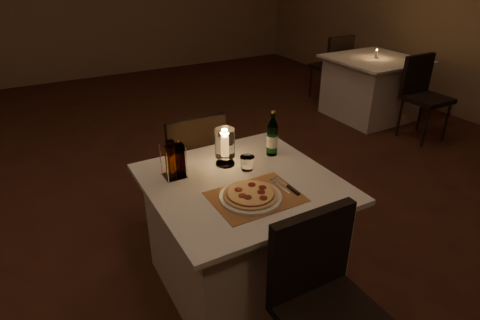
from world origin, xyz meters
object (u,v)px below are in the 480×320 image
main_table (242,234)px  neighbor_table_right (371,88)px  plate (251,197)px  hurricane_candle (225,144)px  chair_far (192,160)px  water_bottle (272,137)px  chair_near (322,291)px  tumbler (247,163)px  pizza (251,194)px

main_table → neighbor_table_right: size_ratio=1.00×
plate → hurricane_candle: size_ratio=1.42×
main_table → chair_far: 0.74m
plate → water_bottle: water_bottle is taller
chair_near → tumbler: bearing=83.7°
main_table → chair_near: size_ratio=1.11×
plate → tumbler: tumbler is taller
water_bottle → hurricane_candle: bearing=175.9°
water_bottle → chair_far: bearing=122.0°
water_bottle → hurricane_candle: 0.32m
chair_far → hurricane_candle: hurricane_candle is taller
water_bottle → plate: bearing=-134.9°
tumbler → plate: bearing=-116.8°
pizza → hurricane_candle: hurricane_candle is taller
chair_near → chair_far: 1.43m
main_table → chair_near: chair_near is taller
chair_near → plate: bearing=95.3°
main_table → chair_near: 0.74m
chair_far → water_bottle: size_ratio=3.16×
chair_far → water_bottle: water_bottle is taller
water_bottle → neighbor_table_right: 3.01m
main_table → hurricane_candle: hurricane_candle is taller
neighbor_table_right → chair_near: bearing=-138.9°
main_table → hurricane_candle: 0.54m
main_table → pizza: bearing=-105.4°
tumbler → water_bottle: 0.26m
tumbler → hurricane_candle: bearing=123.4°
water_bottle → tumbler: bearing=-157.1°
hurricane_candle → chair_far: bearing=91.1°
chair_near → chair_far: (0.00, 1.43, 0.00)m
main_table → chair_near: bearing=-90.0°
chair_far → hurricane_candle: bearing=-88.9°
plate → pizza: (0.00, -0.00, 0.02)m
pizza → chair_far: bearing=86.8°
chair_far → pizza: 0.92m
tumbler → neighbor_table_right: (2.75, 1.67, -0.41)m
main_table → pizza: (-0.05, -0.18, 0.39)m
main_table → water_bottle: size_ratio=3.51×
main_table → water_bottle: water_bottle is taller
tumbler → water_bottle: water_bottle is taller
tumbler → hurricane_candle: (-0.08, 0.12, 0.09)m
hurricane_candle → main_table: bearing=-92.5°
main_table → hurricane_candle: bearing=87.5°
tumbler → neighbor_table_right: tumbler is taller
main_table → plate: 0.42m
chair_far → water_bottle: 0.68m
plate → chair_near: bearing=-84.7°
plate → water_bottle: (0.37, 0.38, 0.10)m
tumbler → water_bottle: bearing=22.9°
chair_near → plate: size_ratio=2.81×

